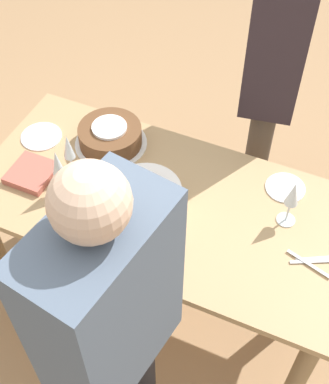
# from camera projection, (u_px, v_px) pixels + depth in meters

# --- Properties ---
(ground_plane) EXTENTS (12.00, 12.00, 0.00)m
(ground_plane) POSITION_uv_depth(u_px,v_px,m) (165.00, 295.00, 2.59)
(ground_plane) COLOR #A87F56
(dining_table) EXTENTS (1.49, 0.72, 0.73)m
(dining_table) POSITION_uv_depth(u_px,v_px,m) (165.00, 220.00, 2.12)
(dining_table) COLOR tan
(dining_table) RESTS_ON ground_plane
(cake_center_white) EXTENTS (0.31, 0.31, 0.10)m
(cake_center_white) POSITION_uv_depth(u_px,v_px,m) (146.00, 197.00, 1.98)
(cake_center_white) COLOR white
(cake_center_white) RESTS_ON dining_table
(cake_front_chocolate) EXTENTS (0.30, 0.30, 0.10)m
(cake_front_chocolate) POSITION_uv_depth(u_px,v_px,m) (110.00, 136.00, 2.19)
(cake_front_chocolate) COLOR white
(cake_front_chocolate) RESTS_ON dining_table
(wine_glass_near) EXTENTS (0.07, 0.07, 0.22)m
(wine_glass_near) POSITION_uv_depth(u_px,v_px,m) (58.00, 165.00, 1.95)
(wine_glass_near) COLOR silver
(wine_glass_near) RESTS_ON dining_table
(wine_glass_far) EXTENTS (0.06, 0.06, 0.21)m
(wine_glass_far) POSITION_uv_depth(u_px,v_px,m) (69.00, 149.00, 2.01)
(wine_glass_far) COLOR silver
(wine_glass_far) RESTS_ON dining_table
(wine_glass_extra) EXTENTS (0.07, 0.07, 0.20)m
(wine_glass_extra) POSITION_uv_depth(u_px,v_px,m) (292.00, 196.00, 1.86)
(wine_glass_extra) COLOR silver
(wine_glass_extra) RESTS_ON dining_table
(dessert_plate_left) EXTENTS (0.15, 0.15, 0.01)m
(dessert_plate_left) POSITION_uv_depth(u_px,v_px,m) (285.00, 188.00, 2.07)
(dessert_plate_left) COLOR silver
(dessert_plate_left) RESTS_ON dining_table
(dessert_plate_right) EXTENTS (0.17, 0.17, 0.01)m
(dessert_plate_right) POSITION_uv_depth(u_px,v_px,m) (41.00, 136.00, 2.25)
(dessert_plate_right) COLOR silver
(dessert_plate_right) RESTS_ON dining_table
(fork_pile) EXTENTS (0.19, 0.12, 0.01)m
(fork_pile) POSITION_uv_depth(u_px,v_px,m) (314.00, 261.00, 1.85)
(fork_pile) COLOR silver
(fork_pile) RESTS_ON dining_table
(napkin_stack) EXTENTS (0.17, 0.17, 0.03)m
(napkin_stack) POSITION_uv_depth(u_px,v_px,m) (32.00, 173.00, 2.10)
(napkin_stack) COLOR #B75B4C
(napkin_stack) RESTS_ON dining_table
(person_cutting) EXTENTS (0.28, 0.43, 1.67)m
(person_cutting) POSITION_uv_depth(u_px,v_px,m) (277.00, 53.00, 2.17)
(person_cutting) COLOR #4C4238
(person_cutting) RESTS_ON ground_plane
(person_watching) EXTENTS (0.28, 0.43, 1.57)m
(person_watching) POSITION_uv_depth(u_px,v_px,m) (111.00, 326.00, 1.47)
(person_watching) COLOR #232328
(person_watching) RESTS_ON ground_plane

